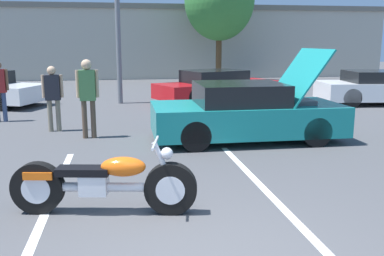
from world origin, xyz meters
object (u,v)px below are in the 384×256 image
Objects in this scene: show_car_hood_open at (247,113)px; spectator_midground at (88,91)px; spectator_by_show_car at (53,93)px; parked_car_right_row at (377,88)px; tree_background at (219,0)px; motorcycle at (104,183)px; parked_car_mid_row at (217,86)px.

spectator_midground is at bearing 167.34° from show_car_hood_open.
spectator_midground is (-3.59, 0.83, 0.47)m from show_car_hood_open.
parked_car_right_row is at bearing 15.74° from spectator_by_show_car.
tree_background is 19.22m from motorcycle.
tree_background is 14.82m from show_car_hood_open.
show_car_hood_open is at bearing -118.98° from parked_car_mid_row.
spectator_by_show_car is 0.89× the size of spectator_midground.
tree_background is 2.71× the size of motorcycle.
tree_background is 10.72m from parked_car_right_row.
motorcycle is 5.80m from spectator_by_show_car.
motorcycle is 1.33× the size of spectator_midground.
motorcycle is at bearing -83.86° from spectator_midground.
parked_car_right_row reaches higher than motorcycle.
parked_car_mid_row is (3.85, 10.25, 0.15)m from motorcycle.
spectator_by_show_car reaches higher than parked_car_right_row.
spectator_midground is (-0.50, 4.66, 0.69)m from motorcycle.
parked_car_mid_row is 7.11m from spectator_midground.
parked_car_mid_row reaches higher than motorcycle.
tree_background is at bearing 65.08° from spectator_midground.
tree_background is at bearing 60.11° from spectator_by_show_car.
parked_car_mid_row is (-5.56, 1.60, -0.01)m from parked_car_right_row.
motorcycle is 10.95m from parked_car_mid_row.
motorcycle is at bearing -75.73° from spectator_by_show_car.
show_car_hood_open is 3.71m from spectator_midground.
show_car_hood_open is 6.47m from parked_car_mid_row.
tree_background is 1.53× the size of parked_car_right_row.
parked_car_right_row is at bearing 37.69° from show_car_hood_open.
show_car_hood_open is 4.86m from spectator_by_show_car.
spectator_midground reaches higher than motorcycle.
motorcycle is 1.49× the size of spectator_by_show_car.
tree_background reaches higher than show_car_hood_open.
show_car_hood_open reaches higher than motorcycle.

